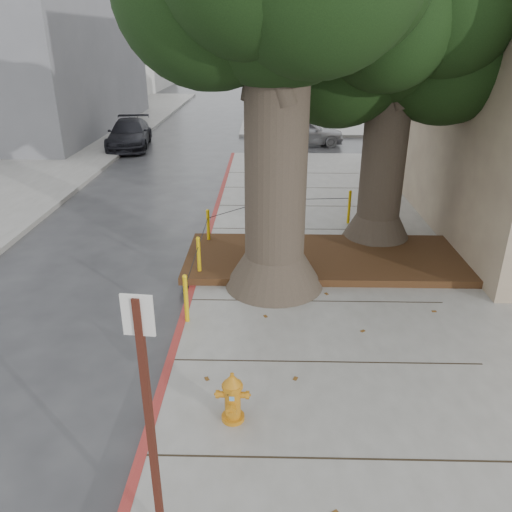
{
  "coord_description": "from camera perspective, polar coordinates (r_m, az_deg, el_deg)",
  "views": [
    {
      "loc": [
        -0.45,
        -6.64,
        4.94
      ],
      "look_at": [
        -0.66,
        2.02,
        1.1
      ],
      "focal_mm": 35.0,
      "sensor_mm": 36.0,
      "label": 1
    }
  ],
  "objects": [
    {
      "name": "planter_bed",
      "position": [
        11.63,
        7.94,
        -0.25
      ],
      "size": [
        6.4,
        2.6,
        0.16
      ],
      "primitive_type": "cube",
      "color": "black",
      "rests_on": "sidewalk_main"
    },
    {
      "name": "car_silver",
      "position": [
        25.03,
        5.45,
        13.95
      ],
      "size": [
        3.98,
        1.89,
        1.31
      ],
      "primitive_type": "imported",
      "rotation": [
        0.0,
        0.0,
        1.66
      ],
      "color": "#9D9DA2",
      "rests_on": "ground"
    },
    {
      "name": "curb_red",
      "position": [
        10.47,
        -7.3,
        -4.0
      ],
      "size": [
        0.14,
        26.0,
        0.16
      ],
      "primitive_type": "cube",
      "color": "maroon",
      "rests_on": "ground"
    },
    {
      "name": "car_dark",
      "position": [
        25.11,
        -14.28,
        13.36
      ],
      "size": [
        2.37,
        4.67,
        1.3
      ],
      "primitive_type": "imported",
      "rotation": [
        0.0,
        0.0,
        0.13
      ],
      "color": "black",
      "rests_on": "ground"
    },
    {
      "name": "sidewalk_far",
      "position": [
        37.52,
        11.72,
        15.99
      ],
      "size": [
        16.0,
        20.0,
        0.15
      ],
      "primitive_type": "cube",
      "color": "slate",
      "rests_on": "ground"
    },
    {
      "name": "bollard_ring",
      "position": [
        11.83,
        -0.73,
        2.7
      ],
      "size": [
        3.79,
        5.39,
        0.95
      ],
      "color": "gold",
      "rests_on": "sidewalk_main"
    },
    {
      "name": "signpost",
      "position": [
        4.94,
        -12.18,
        -17.01
      ],
      "size": [
        0.28,
        0.07,
        2.83
      ],
      "rotation": [
        0.0,
        0.0,
        -0.09
      ],
      "color": "#471911",
      "rests_on": "sidewalk_main"
    },
    {
      "name": "building_far_white",
      "position": [
        54.29,
        -18.22,
        25.56
      ],
      "size": [
        12.0,
        18.0,
        15.0
      ],
      "primitive_type": "cube",
      "color": "silver",
      "rests_on": "ground"
    },
    {
      "name": "car_red",
      "position": [
        28.03,
        23.11,
        13.33
      ],
      "size": [
        4.21,
        1.61,
        1.37
      ],
      "primitive_type": "imported",
      "rotation": [
        0.0,
        0.0,
        1.53
      ],
      "color": "maroon",
      "rests_on": "ground"
    },
    {
      "name": "tree_far",
      "position": [
        12.36,
        17.3,
        23.3
      ],
      "size": [
        4.5,
        3.8,
        7.17
      ],
      "color": "#4C3F33",
      "rests_on": "sidewalk_main"
    },
    {
      "name": "fire_hydrant",
      "position": [
        6.92,
        -2.7,
        -15.85
      ],
      "size": [
        0.39,
        0.35,
        0.75
      ],
      "rotation": [
        0.0,
        0.0,
        -0.02
      ],
      "color": "orange",
      "rests_on": "sidewalk_main"
    },
    {
      "name": "tree_near",
      "position": [
        9.48,
        4.78,
        26.52
      ],
      "size": [
        4.5,
        3.8,
        7.68
      ],
      "color": "#4C3F33",
      "rests_on": "sidewalk_main"
    },
    {
      "name": "ground",
      "position": [
        8.29,
        4.34,
        -12.76
      ],
      "size": [
        140.0,
        140.0,
        0.0
      ],
      "primitive_type": "plane",
      "color": "#28282B",
      "rests_on": "ground"
    }
  ]
}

